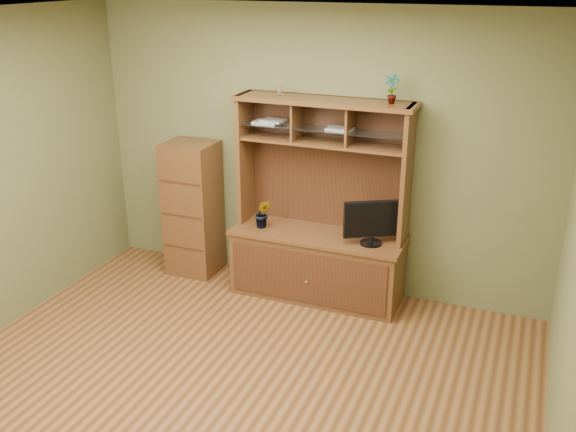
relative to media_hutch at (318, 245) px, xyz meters
The scene contains 8 objects.
room 1.92m from the media_hutch, 94.19° to the right, with size 4.54×4.04×2.74m.
media_hutch is the anchor object (origin of this frame).
monitor 0.64m from the media_hutch, ahead, with size 0.47×0.29×0.41m.
orchid_plant 0.61m from the media_hutch, behind, with size 0.16×0.13×0.28m, color #30511B.
top_plant 1.62m from the media_hutch, ahead, with size 0.13×0.09×0.25m, color #326423.
reed_diffuser 1.54m from the media_hutch, 169.72° to the left, with size 0.05×0.05×0.25m.
magazines 1.17m from the media_hutch, 165.83° to the left, with size 0.95×0.20×0.04m.
side_cabinet 1.38m from the media_hutch, behind, with size 0.49×0.45×1.38m.
Camera 1 is at (1.93, -3.56, 2.98)m, focal length 40.00 mm.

